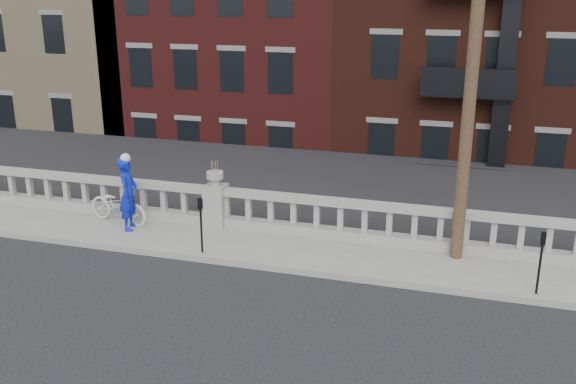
# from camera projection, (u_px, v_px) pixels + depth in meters

# --- Properties ---
(ground) EXTENTS (120.00, 120.00, 0.00)m
(ground) POSITION_uv_depth(u_px,v_px,m) (145.00, 296.00, 13.51)
(ground) COLOR black
(ground) RESTS_ON ground
(sidewalk) EXTENTS (32.00, 2.20, 0.15)m
(sidewalk) POSITION_uv_depth(u_px,v_px,m) (202.00, 240.00, 16.22)
(sidewalk) COLOR gray
(sidewalk) RESTS_ON ground
(balustrade) EXTENTS (28.00, 0.34, 1.03)m
(balustrade) POSITION_uv_depth(u_px,v_px,m) (216.00, 207.00, 16.91)
(balustrade) COLOR gray
(balustrade) RESTS_ON sidewalk
(planter_pedestal) EXTENTS (0.55, 0.55, 1.76)m
(planter_pedestal) POSITION_uv_depth(u_px,v_px,m) (216.00, 200.00, 16.85)
(planter_pedestal) COLOR gray
(planter_pedestal) RESTS_ON sidewalk
(lower_level) EXTENTS (80.00, 44.00, 20.80)m
(lower_level) POSITION_uv_depth(u_px,v_px,m) (366.00, 56.00, 33.53)
(lower_level) COLOR #605E59
(lower_level) RESTS_ON ground
(utility_pole) EXTENTS (1.60, 0.28, 10.00)m
(utility_pole) POSITION_uv_depth(u_px,v_px,m) (475.00, 35.00, 13.48)
(utility_pole) COLOR #422D1E
(utility_pole) RESTS_ON sidewalk
(parking_meter_c) EXTENTS (0.10, 0.09, 1.36)m
(parking_meter_c) POSITION_uv_depth(u_px,v_px,m) (201.00, 219.00, 15.05)
(parking_meter_c) COLOR black
(parking_meter_c) RESTS_ON sidewalk
(parking_meter_d) EXTENTS (0.10, 0.09, 1.36)m
(parking_meter_d) POSITION_uv_depth(u_px,v_px,m) (541.00, 256.00, 13.02)
(parking_meter_d) COLOR black
(parking_meter_d) RESTS_ON sidewalk
(bicycle) EXTENTS (1.98, 1.04, 0.99)m
(bicycle) POSITION_uv_depth(u_px,v_px,m) (118.00, 205.00, 17.07)
(bicycle) COLOR silver
(bicycle) RESTS_ON sidewalk
(cyclist) EXTENTS (0.60, 0.78, 1.92)m
(cyclist) POSITION_uv_depth(u_px,v_px,m) (128.00, 194.00, 16.50)
(cyclist) COLOR #0C1BBA
(cyclist) RESTS_ON sidewalk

